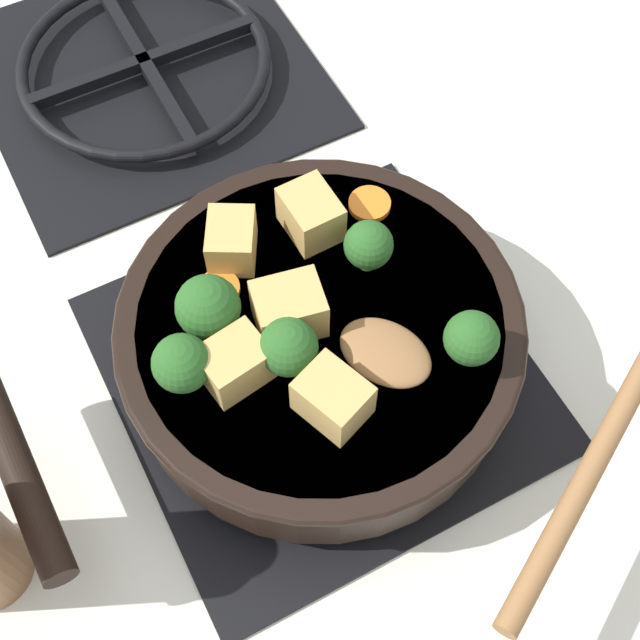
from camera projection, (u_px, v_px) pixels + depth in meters
The scene contains 17 objects.
ground_plane at pixel (320, 373), 0.71m from camera, with size 2.40×2.40×0.00m, color silver.
front_burner_grate at pixel (320, 366), 0.70m from camera, with size 0.31×0.31×0.03m.
rear_burner_grate at pixel (145, 68), 0.85m from camera, with size 0.31×0.31×0.03m.
skillet_pan at pixel (317, 339), 0.66m from camera, with size 0.39×0.30×0.06m.
wooden_spoon at pixel (500, 417), 0.59m from camera, with size 0.22×0.24×0.02m.
tofu_cube_center_large at pixel (289, 309), 0.62m from camera, with size 0.05×0.04×0.04m, color tan.
tofu_cube_near_handle at pixel (235, 363), 0.60m from camera, with size 0.04×0.04×0.04m, color tan.
tofu_cube_east_chunk at pixel (333, 398), 0.58m from camera, with size 0.04×0.04×0.04m, color tan.
tofu_cube_west_chunk at pixel (311, 215), 0.66m from camera, with size 0.04×0.04×0.04m, color tan.
tofu_cube_back_piece at pixel (231, 241), 0.65m from camera, with size 0.04×0.03×0.03m, color tan.
broccoli_floret_near_spoon at pixel (471, 339), 0.60m from camera, with size 0.04×0.04×0.05m.
broccoli_floret_center_top at pixel (368, 245), 0.63m from camera, with size 0.04×0.04×0.04m.
broccoli_floret_east_rim at pixel (208, 307), 0.61m from camera, with size 0.05×0.05×0.05m.
broccoli_floret_west_rim at pixel (288, 347), 0.59m from camera, with size 0.04×0.04×0.05m.
broccoli_floret_north_edge at pixel (181, 362), 0.59m from camera, with size 0.04×0.04×0.05m.
carrot_slice_orange_thin at pixel (370, 204), 0.68m from camera, with size 0.03×0.03×0.01m, color orange.
carrot_slice_near_center at pixel (219, 289), 0.64m from camera, with size 0.03×0.03×0.01m, color orange.
Camera 1 is at (-0.14, -0.27, 0.64)m, focal length 50.00 mm.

